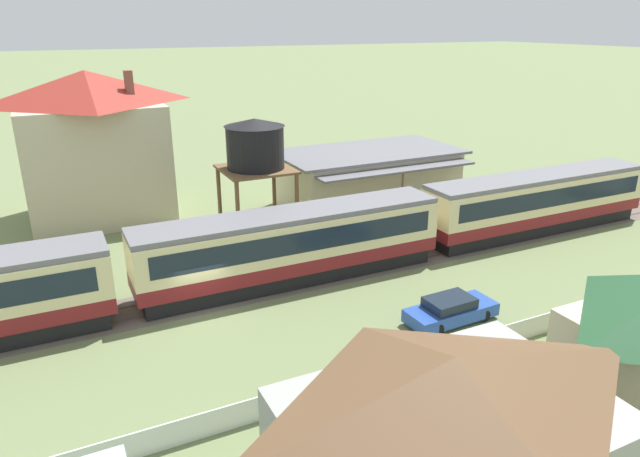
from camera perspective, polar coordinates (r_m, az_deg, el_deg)
The scene contains 9 objects.
ground_plane at distance 30.23m, azimuth -11.67°, elevation -8.11°, with size 600.00×600.00×0.00m, color #707F51.
passenger_train at distance 32.23m, azimuth -2.36°, elevation -1.36°, with size 55.21×3.15×4.13m.
railway_track at distance 31.14m, azimuth -16.09°, elevation -7.61°, with size 114.75×3.60×0.04m.
station_building at distance 46.10m, azimuth 4.79°, elevation 5.14°, with size 14.47×9.03×4.41m.
station_house_red_roof at distance 45.27m, azimuth -21.69°, elevation 7.84°, with size 10.49×9.11×10.81m.
water_tower at distance 38.78m, azimuth -6.50°, elevation 8.15°, with size 4.67×4.67×8.00m.
cottage_brown_roof at distance 18.39m, azimuth 12.78°, elevation -18.91°, with size 10.36×7.22×5.12m.
picket_fence_front at distance 25.29m, azimuth 10.56°, elevation -12.69°, with size 48.95×0.06×1.05m, color white.
parked_car_blue at distance 29.15m, azimuth 12.92°, elevation -7.95°, with size 4.75×1.97×1.31m.
Camera 1 is at (-6.00, -26.07, 14.08)m, focal length 32.00 mm.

